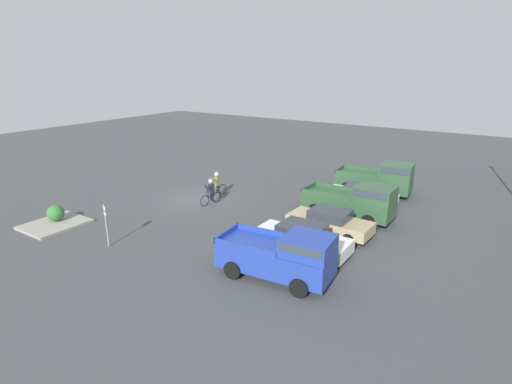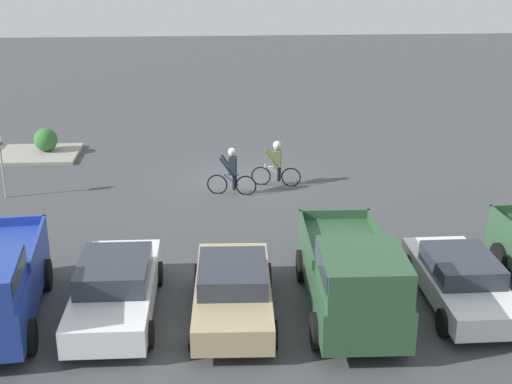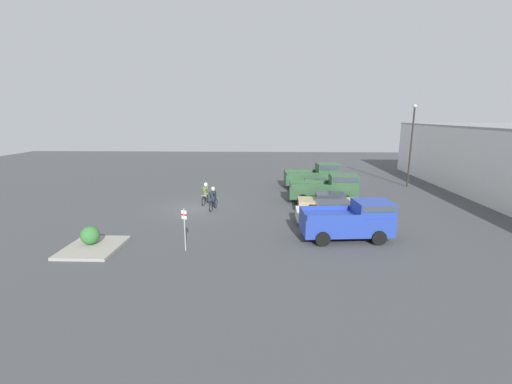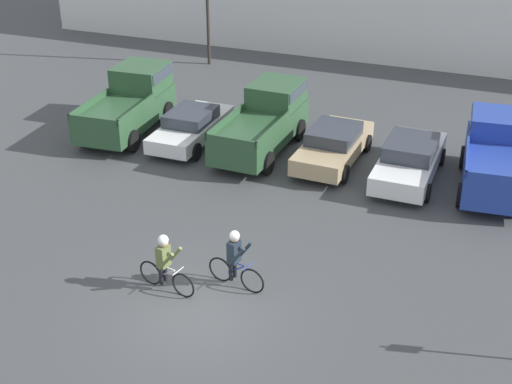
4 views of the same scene
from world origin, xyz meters
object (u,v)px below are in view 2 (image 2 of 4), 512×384
(sedan_2, at_px, (115,287))
(fire_lane_sign, at_px, (1,160))
(cyclist_1, at_px, (277,162))
(sedan_1, at_px, (233,290))
(cyclist_0, at_px, (232,171))
(shrub, at_px, (46,140))
(pickup_truck_1, at_px, (353,276))
(sedan_0, at_px, (460,279))

(sedan_2, distance_m, fire_lane_sign, 9.71)
(fire_lane_sign, bearing_deg, cyclist_1, -176.20)
(sedan_1, xyz_separation_m, cyclist_0, (-0.27, -8.47, 0.18))
(fire_lane_sign, relative_size, shrub, 2.34)
(pickup_truck_1, bearing_deg, sedan_0, -168.12)
(sedan_2, distance_m, cyclist_1, 10.20)
(sedan_1, distance_m, sedan_2, 2.81)
(fire_lane_sign, distance_m, shrub, 5.19)
(cyclist_0, distance_m, shrub, 9.23)
(pickup_truck_1, xyz_separation_m, cyclist_1, (0.88, -9.68, -0.27))
(sedan_0, height_order, sedan_2, sedan_2)
(sedan_1, height_order, cyclist_0, cyclist_0)
(fire_lane_sign, xyz_separation_m, shrub, (-0.35, -5.13, -0.73))
(shrub, bearing_deg, sedan_0, 133.43)
(cyclist_0, height_order, fire_lane_sign, fire_lane_sign)
(sedan_1, bearing_deg, cyclist_0, -91.81)
(cyclist_0, relative_size, cyclist_1, 0.97)
(sedan_2, height_order, fire_lane_sign, fire_lane_sign)
(sedan_0, distance_m, sedan_1, 5.60)
(sedan_1, height_order, sedan_2, sedan_2)
(cyclist_0, bearing_deg, sedan_0, 122.86)
(pickup_truck_1, xyz_separation_m, shrub, (10.05, -14.18, -0.52))
(fire_lane_sign, bearing_deg, sedan_1, 131.29)
(pickup_truck_1, height_order, sedan_1, pickup_truck_1)
(sedan_0, xyz_separation_m, fire_lane_sign, (13.21, -8.45, 0.69))
(sedan_0, distance_m, pickup_truck_1, 2.91)
(sedan_1, distance_m, shrub, 15.59)
(cyclist_1, relative_size, shrub, 1.87)
(sedan_0, xyz_separation_m, cyclist_0, (5.33, -8.26, 0.21))
(pickup_truck_1, bearing_deg, sedan_2, -6.50)
(sedan_1, relative_size, sedan_2, 0.97)
(cyclist_1, bearing_deg, fire_lane_sign, 3.80)
(cyclist_1, xyz_separation_m, fire_lane_sign, (9.53, 0.63, 0.48))
(pickup_truck_1, bearing_deg, fire_lane_sign, -41.01)
(shrub, bearing_deg, fire_lane_sign, 86.06)
(sedan_0, bearing_deg, fire_lane_sign, -32.61)
(sedan_0, bearing_deg, cyclist_1, -67.92)
(pickup_truck_1, xyz_separation_m, fire_lane_sign, (10.40, -9.05, 0.21))
(pickup_truck_1, relative_size, sedan_2, 1.13)
(shrub, bearing_deg, sedan_1, 117.75)
(sedan_0, height_order, shrub, sedan_0)
(sedan_1, xyz_separation_m, fire_lane_sign, (7.61, -8.67, 0.66))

